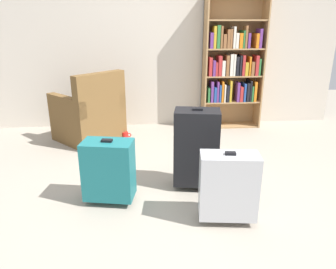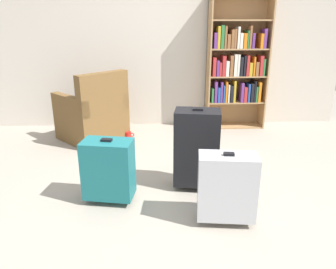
# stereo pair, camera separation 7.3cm
# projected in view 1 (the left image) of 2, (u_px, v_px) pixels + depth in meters

# --- Properties ---
(ground_plane) EXTENTS (8.89, 8.89, 0.00)m
(ground_plane) POSITION_uv_depth(u_px,v_px,m) (180.00, 198.00, 2.86)
(ground_plane) COLOR #9E9384
(back_wall) EXTENTS (5.08, 0.10, 2.60)m
(back_wall) POSITION_uv_depth(u_px,v_px,m) (163.00, 34.00, 4.53)
(back_wall) COLOR beige
(back_wall) RESTS_ON ground
(bookshelf) EXTENTS (0.83, 0.29, 1.85)m
(bookshelf) POSITION_uv_depth(u_px,v_px,m) (232.00, 64.00, 4.54)
(bookshelf) COLOR #A87F51
(bookshelf) RESTS_ON ground
(armchair) EXTENTS (0.99, 0.99, 0.90)m
(armchair) POSITION_uv_depth(u_px,v_px,m) (90.00, 116.00, 4.17)
(armchair) COLOR brown
(armchair) RESTS_ON ground
(mug) EXTENTS (0.12, 0.08, 0.10)m
(mug) POSITION_uv_depth(u_px,v_px,m) (125.00, 135.00, 4.28)
(mug) COLOR red
(mug) RESTS_ON ground
(suitcase_silver) EXTENTS (0.46, 0.27, 0.58)m
(suitcase_silver) POSITION_uv_depth(u_px,v_px,m) (228.00, 186.00, 2.44)
(suitcase_silver) COLOR #B7BABF
(suitcase_silver) RESTS_ON ground
(suitcase_teal) EXTENTS (0.45, 0.31, 0.57)m
(suitcase_teal) POSITION_uv_depth(u_px,v_px,m) (109.00, 170.00, 2.72)
(suitcase_teal) COLOR #19666B
(suitcase_teal) RESTS_ON ground
(suitcase_black) EXTENTS (0.44, 0.31, 0.77)m
(suitcase_black) POSITION_uv_depth(u_px,v_px,m) (196.00, 147.00, 2.93)
(suitcase_black) COLOR black
(suitcase_black) RESTS_ON ground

